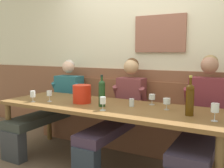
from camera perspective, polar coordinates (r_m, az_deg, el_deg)
room_wall_back at (r=3.70m, az=6.37°, el=8.05°), size 6.80×0.12×2.80m
wood_wainscot_panel at (r=3.73m, az=5.82°, el=-5.12°), size 6.80×0.03×1.10m
wall_bench at (r=3.62m, az=4.45°, el=-9.91°), size 2.95×0.42×0.94m
dining_table at (r=2.92m, az=-1.13°, el=-6.13°), size 2.65×0.88×0.74m
person_center_left_seat at (r=3.82m, az=-13.14°, el=-4.32°), size 0.52×1.30×1.23m
person_left_seat at (r=3.21m, az=1.84°, el=-5.69°), size 0.47×1.30×1.27m
person_center_right_seat at (r=2.90m, az=19.97°, el=-7.59°), size 0.54×1.29×1.32m
ice_bucket at (r=3.04m, az=-6.89°, el=-2.26°), size 0.22×0.22×0.22m
wine_bottle_green_tall at (r=2.81m, az=-2.34°, el=-1.93°), size 0.08×0.08×0.36m
wine_bottle_amber_mid at (r=2.51m, az=17.37°, el=-3.22°), size 0.08×0.08×0.39m
wine_glass_mid_left at (r=2.95m, az=9.13°, el=-2.99°), size 0.07×0.07×0.12m
wine_glass_center_rear at (r=2.72m, az=12.40°, el=-3.96°), size 0.08×0.08×0.12m
wine_glass_right_end at (r=2.39m, az=22.47°, el=-5.24°), size 0.07×0.07×0.16m
wine_glass_center_front at (r=2.63m, az=-2.12°, el=-3.97°), size 0.07×0.07×0.14m
wine_glass_mid_right at (r=3.22m, az=-17.66°, el=-2.26°), size 0.06×0.06×0.14m
wine_glass_left_end at (r=3.19m, az=-14.13°, el=-2.14°), size 0.06×0.06×0.14m
water_tumbler_left at (r=2.83m, az=4.52°, el=-4.24°), size 0.06×0.06×0.09m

